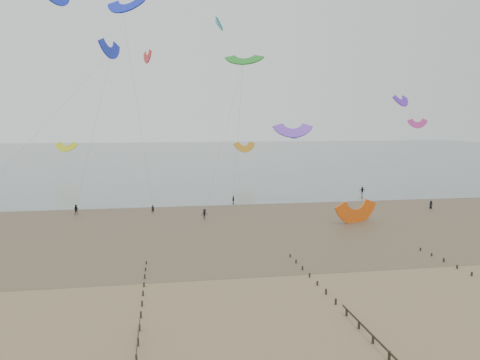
% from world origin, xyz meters
% --- Properties ---
extents(ground, '(500.00, 500.00, 0.00)m').
position_xyz_m(ground, '(0.00, 0.00, 0.00)').
color(ground, brown).
rests_on(ground, ground).
extents(sea_and_shore, '(500.00, 665.00, 0.03)m').
position_xyz_m(sea_and_shore, '(-4.08, 34.40, 0.01)').
color(sea_and_shore, '#475654').
rests_on(sea_and_shore, ground).
extents(kitesurfer_lead, '(0.58, 0.38, 1.57)m').
position_xyz_m(kitesurfer_lead, '(-13.74, 44.27, 0.78)').
color(kitesurfer_lead, black).
rests_on(kitesurfer_lead, ground).
extents(kitesurfers, '(114.83, 23.11, 1.84)m').
position_xyz_m(kitesurfers, '(12.01, 48.71, 0.88)').
color(kitesurfers, black).
rests_on(kitesurfers, ground).
extents(grounded_kite, '(9.38, 8.42, 4.24)m').
position_xyz_m(grounded_kite, '(20.79, 30.15, 0.00)').
color(grounded_kite, '#E7550E').
rests_on(grounded_kite, ground).
extents(kites_airborne, '(255.10, 106.13, 38.21)m').
position_xyz_m(kites_airborne, '(-14.15, 91.41, 22.41)').
color(kites_airborne, '#5C20C0').
rests_on(kites_airborne, ground).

